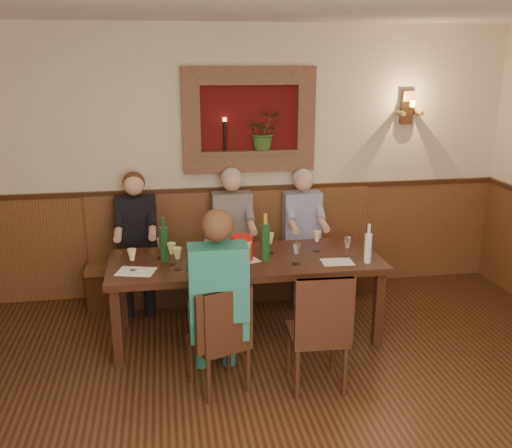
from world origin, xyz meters
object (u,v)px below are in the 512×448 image
at_px(chair_near_left, 220,358).
at_px(wine_bottle_green_b, 164,243).
at_px(person_bench_left, 138,253).
at_px(person_chair_front, 218,314).
at_px(person_bench_mid, 233,247).
at_px(person_bench_right, 303,245).
at_px(dining_table, 246,266).
at_px(bench, 233,266).
at_px(water_bottle, 368,247).
at_px(chair_near_right, 317,353).
at_px(spittoon_bucket, 242,248).
at_px(wine_bottle_green_a, 265,241).

xyz_separation_m(chair_near_left, wine_bottle_green_b, (-0.39, 0.88, 0.66)).
xyz_separation_m(person_bench_left, person_chair_front, (0.65, -1.62, 0.03)).
bearing_deg(person_chair_front, chair_near_left, -83.55).
distance_m(person_bench_mid, person_bench_right, 0.74).
bearing_deg(dining_table, person_bench_right, 48.73).
height_order(bench, person_chair_front, person_chair_front).
distance_m(bench, water_bottle, 1.69).
height_order(chair_near_right, person_chair_front, person_chair_front).
bearing_deg(wine_bottle_green_b, spittoon_bucket, -6.80).
distance_m(chair_near_right, wine_bottle_green_a, 1.10).
bearing_deg(wine_bottle_green_b, person_bench_right, 28.64).
bearing_deg(wine_bottle_green_a, person_bench_mid, 100.90).
height_order(person_chair_front, spittoon_bucket, person_chair_front).
bearing_deg(water_bottle, chair_near_left, -157.51).
relative_size(person_bench_mid, person_chair_front, 0.96).
bearing_deg(spittoon_bucket, chair_near_right, -62.90).
distance_m(chair_near_right, person_bench_right, 1.81).
bearing_deg(spittoon_bucket, dining_table, 40.72).
distance_m(person_bench_right, spittoon_bucket, 1.20).
relative_size(person_bench_mid, wine_bottle_green_a, 3.30).
relative_size(bench, wine_bottle_green_a, 7.11).
bearing_deg(person_chair_front, wine_bottle_green_a, 55.39).
height_order(person_bench_left, person_bench_mid, person_bench_mid).
bearing_deg(person_bench_mid, water_bottle, -46.88).
relative_size(dining_table, spittoon_bucket, 10.94).
relative_size(wine_bottle_green_b, water_bottle, 1.14).
height_order(spittoon_bucket, wine_bottle_green_a, wine_bottle_green_a).
height_order(person_bench_left, person_bench_right, person_bench_left).
distance_m(chair_near_right, person_bench_mid, 1.83).
xyz_separation_m(bench, wine_bottle_green_b, (-0.71, -0.89, 0.59)).
bearing_deg(bench, wine_bottle_green_b, -128.51).
bearing_deg(chair_near_left, wine_bottle_green_b, 93.86).
xyz_separation_m(person_bench_right, wine_bottle_green_b, (-1.45, -0.79, 0.36)).
bearing_deg(person_bench_right, person_chair_front, -123.43).
relative_size(dining_table, chair_near_left, 2.76).
distance_m(person_bench_left, person_bench_right, 1.72).
height_order(dining_table, person_chair_front, person_chair_front).
xyz_separation_m(chair_near_right, wine_bottle_green_b, (-1.13, 0.97, 0.63)).
distance_m(bench, chair_near_right, 1.91).
xyz_separation_m(person_bench_left, person_bench_mid, (0.97, -0.00, 0.00)).
bearing_deg(dining_table, spittoon_bucket, -139.28).
bearing_deg(wine_bottle_green_b, person_bench_left, 108.93).
xyz_separation_m(wine_bottle_green_b, water_bottle, (1.74, -0.32, -0.02)).
relative_size(person_bench_mid, water_bottle, 3.99).
relative_size(person_bench_left, person_bench_right, 1.02).
height_order(chair_near_right, wine_bottle_green_a, wine_bottle_green_a).
xyz_separation_m(dining_table, chair_near_right, (0.42, -0.92, -0.40)).
distance_m(dining_table, person_chair_front, 0.85).
distance_m(chair_near_right, spittoon_bucket, 1.15).
bearing_deg(wine_bottle_green_a, water_bottle, -13.71).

